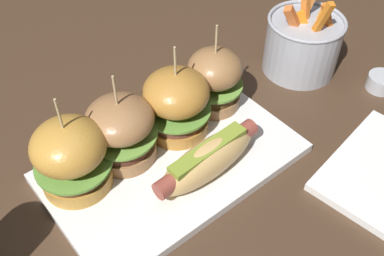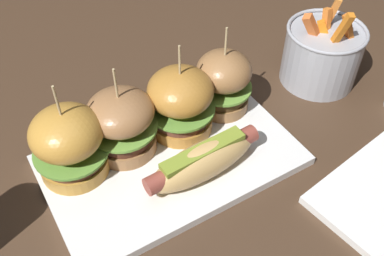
{
  "view_description": "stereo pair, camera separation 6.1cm",
  "coord_description": "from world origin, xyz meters",
  "px_view_note": "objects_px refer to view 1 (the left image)",
  "views": [
    {
      "loc": [
        -0.24,
        -0.33,
        0.49
      ],
      "look_at": [
        0.03,
        0.0,
        0.05
      ],
      "focal_mm": 41.55,
      "sensor_mm": 36.0,
      "label": 1
    },
    {
      "loc": [
        -0.19,
        -0.37,
        0.49
      ],
      "look_at": [
        0.03,
        0.0,
        0.05
      ],
      "focal_mm": 41.55,
      "sensor_mm": 36.0,
      "label": 2
    }
  ],
  "objects_px": {
    "slider_center_left": "(121,130)",
    "hot_dog": "(208,159)",
    "sauce_ramekin": "(382,82)",
    "slider_far_left": "(71,156)",
    "slider_center_right": "(176,102)",
    "fries_bucket": "(302,44)",
    "platter_main": "(173,162)",
    "slider_far_right": "(215,79)"
  },
  "relations": [
    {
      "from": "slider_center_left",
      "to": "hot_dog",
      "type": "bearing_deg",
      "value": -54.47
    },
    {
      "from": "hot_dog",
      "to": "sauce_ramekin",
      "type": "bearing_deg",
      "value": -6.15
    },
    {
      "from": "slider_far_left",
      "to": "slider_center_right",
      "type": "relative_size",
      "value": 1.01
    },
    {
      "from": "slider_center_left",
      "to": "slider_center_right",
      "type": "bearing_deg",
      "value": -3.52
    },
    {
      "from": "hot_dog",
      "to": "fries_bucket",
      "type": "height_order",
      "value": "fries_bucket"
    },
    {
      "from": "slider_center_left",
      "to": "sauce_ramekin",
      "type": "height_order",
      "value": "slider_center_left"
    },
    {
      "from": "hot_dog",
      "to": "sauce_ramekin",
      "type": "relative_size",
      "value": 3.59
    },
    {
      "from": "fries_bucket",
      "to": "slider_far_left",
      "type": "bearing_deg",
      "value": 178.73
    },
    {
      "from": "hot_dog",
      "to": "slider_center_left",
      "type": "relative_size",
      "value": 1.22
    },
    {
      "from": "slider_far_left",
      "to": "platter_main",
      "type": "bearing_deg",
      "value": -21.71
    },
    {
      "from": "hot_dog",
      "to": "slider_far_right",
      "type": "height_order",
      "value": "slider_far_right"
    },
    {
      "from": "slider_center_left",
      "to": "slider_center_right",
      "type": "height_order",
      "value": "slider_center_right"
    },
    {
      "from": "slider_center_right",
      "to": "sauce_ramekin",
      "type": "relative_size",
      "value": 3.05
    },
    {
      "from": "slider_center_left",
      "to": "slider_far_left",
      "type": "bearing_deg",
      "value": -178.79
    },
    {
      "from": "hot_dog",
      "to": "slider_center_right",
      "type": "distance_m",
      "value": 0.1
    },
    {
      "from": "slider_far_right",
      "to": "hot_dog",
      "type": "bearing_deg",
      "value": -134.48
    },
    {
      "from": "hot_dog",
      "to": "slider_center_right",
      "type": "relative_size",
      "value": 1.17
    },
    {
      "from": "slider_far_left",
      "to": "slider_center_left",
      "type": "bearing_deg",
      "value": 1.21
    },
    {
      "from": "fries_bucket",
      "to": "slider_far_right",
      "type": "bearing_deg",
      "value": 176.04
    },
    {
      "from": "slider_far_left",
      "to": "slider_far_right",
      "type": "height_order",
      "value": "slider_far_left"
    },
    {
      "from": "hot_dog",
      "to": "slider_center_right",
      "type": "xyz_separation_m",
      "value": [
        0.02,
        0.09,
        0.02
      ]
    },
    {
      "from": "hot_dog",
      "to": "slider_center_right",
      "type": "height_order",
      "value": "slider_center_right"
    },
    {
      "from": "fries_bucket",
      "to": "slider_center_right",
      "type": "bearing_deg",
      "value": 178.79
    },
    {
      "from": "sauce_ramekin",
      "to": "slider_center_right",
      "type": "bearing_deg",
      "value": 158.6
    },
    {
      "from": "slider_center_right",
      "to": "platter_main",
      "type": "bearing_deg",
      "value": -133.78
    },
    {
      "from": "slider_far_left",
      "to": "sauce_ramekin",
      "type": "xyz_separation_m",
      "value": [
        0.5,
        -0.13,
        -0.05
      ]
    },
    {
      "from": "hot_dog",
      "to": "fries_bucket",
      "type": "bearing_deg",
      "value": 16.85
    },
    {
      "from": "platter_main",
      "to": "fries_bucket",
      "type": "bearing_deg",
      "value": 7.18
    },
    {
      "from": "slider_center_left",
      "to": "sauce_ramekin",
      "type": "bearing_deg",
      "value": -17.84
    },
    {
      "from": "slider_center_right",
      "to": "sauce_ramekin",
      "type": "height_order",
      "value": "slider_center_right"
    },
    {
      "from": "platter_main",
      "to": "slider_far_left",
      "type": "distance_m",
      "value": 0.14
    },
    {
      "from": "slider_center_right",
      "to": "hot_dog",
      "type": "bearing_deg",
      "value": -101.98
    },
    {
      "from": "platter_main",
      "to": "sauce_ramekin",
      "type": "relative_size",
      "value": 7.28
    },
    {
      "from": "slider_center_left",
      "to": "fries_bucket",
      "type": "relative_size",
      "value": 0.94
    },
    {
      "from": "slider_center_right",
      "to": "slider_far_right",
      "type": "height_order",
      "value": "slider_center_right"
    },
    {
      "from": "slider_far_left",
      "to": "slider_center_left",
      "type": "xyz_separation_m",
      "value": [
        0.08,
        0.0,
        -0.0
      ]
    },
    {
      "from": "slider_far_left",
      "to": "slider_center_right",
      "type": "xyz_separation_m",
      "value": [
        0.16,
        -0.0,
        -0.0
      ]
    },
    {
      "from": "hot_dog",
      "to": "sauce_ramekin",
      "type": "distance_m",
      "value": 0.36
    },
    {
      "from": "platter_main",
      "to": "fries_bucket",
      "type": "distance_m",
      "value": 0.32
    },
    {
      "from": "slider_far_left",
      "to": "slider_far_right",
      "type": "relative_size",
      "value": 1.03
    },
    {
      "from": "slider_center_right",
      "to": "fries_bucket",
      "type": "xyz_separation_m",
      "value": [
        0.27,
        -0.01,
        -0.01
      ]
    },
    {
      "from": "platter_main",
      "to": "slider_far_left",
      "type": "bearing_deg",
      "value": 158.29
    }
  ]
}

